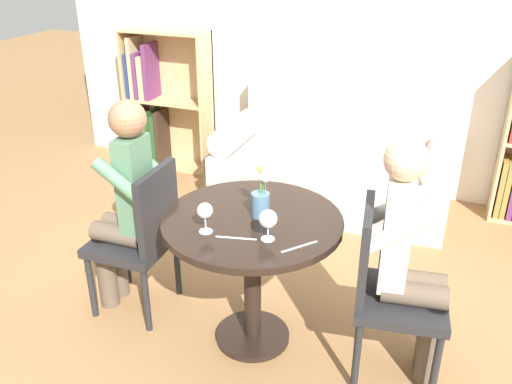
% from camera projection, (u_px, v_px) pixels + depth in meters
% --- Properties ---
extents(ground_plane, '(16.00, 16.00, 0.00)m').
position_uv_depth(ground_plane, '(253.00, 337.00, 2.97)').
color(ground_plane, olive).
extents(back_wall, '(5.20, 0.05, 2.70)m').
position_uv_depth(back_wall, '(354.00, 25.00, 4.23)').
color(back_wall, silver).
rests_on(back_wall, ground_plane).
extents(round_table, '(0.89, 0.89, 0.74)m').
position_uv_depth(round_table, '(252.00, 246.00, 2.72)').
color(round_table, black).
rests_on(round_table, ground_plane).
extents(couch, '(1.82, 0.80, 0.92)m').
position_uv_depth(couch, '(333.00, 167.00, 4.32)').
color(couch, beige).
rests_on(couch, ground_plane).
extents(bookshelf_left, '(0.79, 0.28, 1.25)m').
position_uv_depth(bookshelf_left, '(160.00, 104.00, 4.98)').
color(bookshelf_left, tan).
rests_on(bookshelf_left, ground_plane).
extents(chair_left, '(0.42, 0.42, 0.90)m').
position_uv_depth(chair_left, '(142.00, 234.00, 3.00)').
color(chair_left, '#232326').
rests_on(chair_left, ground_plane).
extents(chair_right, '(0.47, 0.47, 0.90)m').
position_uv_depth(chair_right, '(387.00, 286.00, 2.56)').
color(chair_right, '#232326').
rests_on(chair_right, ground_plane).
extents(person_left, '(0.42, 0.34, 1.26)m').
position_uv_depth(person_left, '(125.00, 205.00, 2.95)').
color(person_left, brown).
rests_on(person_left, ground_plane).
extents(person_right, '(0.44, 0.37, 1.24)m').
position_uv_depth(person_right, '(411.00, 260.00, 2.48)').
color(person_right, brown).
rests_on(person_right, ground_plane).
extents(wine_glass_left, '(0.07, 0.07, 0.15)m').
position_uv_depth(wine_glass_left, '(205.00, 212.00, 2.48)').
color(wine_glass_left, white).
rests_on(wine_glass_left, round_table).
extents(wine_glass_right, '(0.09, 0.09, 0.15)m').
position_uv_depth(wine_glass_right, '(268.00, 219.00, 2.42)').
color(wine_glass_right, white).
rests_on(wine_glass_right, round_table).
extents(flower_vase, '(0.09, 0.09, 0.27)m').
position_uv_depth(flower_vase, '(261.00, 199.00, 2.63)').
color(flower_vase, slate).
rests_on(flower_vase, round_table).
extents(knife_left_setting, '(0.13, 0.15, 0.00)m').
position_uv_depth(knife_left_setting, '(299.00, 247.00, 2.41)').
color(knife_left_setting, silver).
rests_on(knife_left_setting, round_table).
extents(fork_left_setting, '(0.19, 0.05, 0.00)m').
position_uv_depth(fork_left_setting, '(236.00, 238.00, 2.47)').
color(fork_left_setting, silver).
rests_on(fork_left_setting, round_table).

